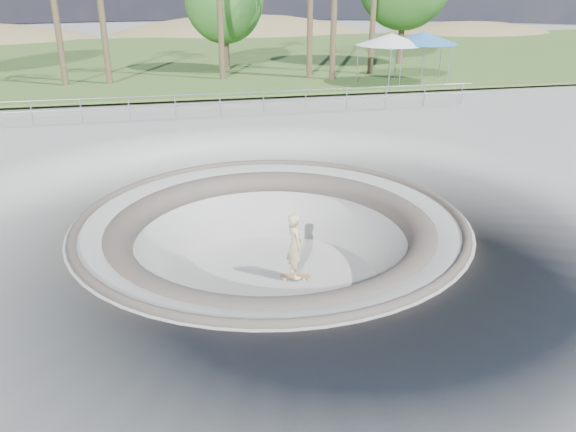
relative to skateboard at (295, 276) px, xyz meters
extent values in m
plane|color=#9C9C97|center=(-0.65, -0.02, 1.83)|extent=(180.00, 180.00, 0.00)
torus|color=#9C9C97|center=(-0.65, -0.02, -0.17)|extent=(14.00, 14.00, 4.00)
cylinder|color=#9C9C97|center=(-0.65, -0.02, -0.12)|extent=(6.60, 6.60, 0.10)
torus|color=#524B42|center=(-0.65, -0.02, 1.81)|extent=(10.24, 10.24, 0.24)
torus|color=#524B42|center=(-0.65, -0.02, 1.38)|extent=(8.91, 8.91, 0.81)
cube|color=#416127|center=(-0.65, 33.98, 2.05)|extent=(180.00, 36.00, 0.12)
ellipsoid|color=olive|center=(7.35, 59.98, -6.03)|extent=(61.60, 44.00, 28.60)
ellipsoid|color=olive|center=(34.35, 51.98, -3.53)|extent=(42.00, 30.00, 19.50)
cylinder|color=gray|center=(-0.65, 11.98, 3.00)|extent=(25.00, 0.05, 0.05)
cylinder|color=gray|center=(-0.65, 11.98, 2.55)|extent=(25.00, 0.05, 0.05)
cube|color=#93593A|center=(0.00, 0.00, 0.01)|extent=(0.84, 0.43, 0.02)
cylinder|color=#AFAFB4|center=(0.00, 0.00, -0.03)|extent=(0.08, 0.17, 0.04)
cylinder|color=#AFAFB4|center=(0.00, 0.00, -0.03)|extent=(0.08, 0.17, 0.04)
cylinder|color=silver|center=(0.00, 0.00, -0.03)|extent=(0.07, 0.04, 0.06)
cylinder|color=silver|center=(0.00, 0.00, -0.03)|extent=(0.07, 0.04, 0.06)
cylinder|color=silver|center=(0.00, 0.00, -0.03)|extent=(0.07, 0.04, 0.06)
cylinder|color=silver|center=(0.00, 0.00, -0.03)|extent=(0.07, 0.04, 0.06)
imported|color=#D1BA87|center=(0.00, 0.00, 0.95)|extent=(0.53, 0.73, 1.87)
cylinder|color=gray|center=(8.61, 16.66, 3.15)|extent=(0.06, 0.06, 2.08)
cylinder|color=gray|center=(11.25, 16.66, 3.15)|extent=(0.06, 0.06, 2.08)
cylinder|color=gray|center=(8.61, 19.31, 3.15)|extent=(0.06, 0.06, 2.08)
cylinder|color=gray|center=(11.25, 19.31, 3.15)|extent=(0.06, 0.06, 2.08)
cube|color=silver|center=(9.93, 17.98, 4.29)|extent=(3.72, 3.72, 0.08)
cone|color=silver|center=(9.93, 17.98, 4.62)|extent=(5.17, 5.17, 0.66)
cylinder|color=gray|center=(10.55, 16.63, 3.18)|extent=(0.06, 0.06, 2.13)
cylinder|color=gray|center=(13.26, 16.63, 3.18)|extent=(0.06, 0.06, 2.13)
cylinder|color=gray|center=(10.55, 19.34, 3.18)|extent=(0.06, 0.06, 2.13)
cylinder|color=gray|center=(13.26, 19.34, 3.18)|extent=(0.06, 0.06, 2.13)
cube|color=#2E6AA7|center=(11.90, 17.98, 4.34)|extent=(3.62, 3.62, 0.08)
cone|color=#2E6AA7|center=(11.90, 17.98, 4.67)|extent=(5.49, 5.49, 0.68)
cylinder|color=brown|center=(-8.57, 21.56, 6.64)|extent=(0.36, 0.36, 9.28)
cylinder|color=brown|center=(-6.12, 21.60, 5.96)|extent=(0.36, 0.36, 7.91)
cylinder|color=brown|center=(6.02, 21.55, 6.19)|extent=(0.36, 0.36, 8.37)
cylinder|color=brown|center=(1.28, 25.54, 4.17)|extent=(0.44, 0.44, 4.33)
cylinder|color=brown|center=(14.10, 26.20, 4.87)|extent=(0.44, 0.44, 5.73)
camera|label=1|loc=(-3.22, -13.46, 7.59)|focal=35.00mm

